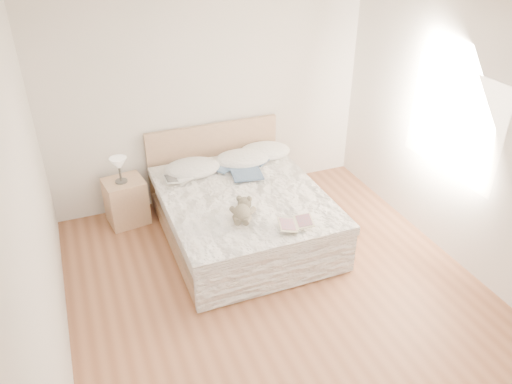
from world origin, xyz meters
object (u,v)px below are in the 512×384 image
table_lamp (119,165)px  photo_book (178,178)px  nightstand (126,201)px  teddy_bear (242,218)px  bed (241,212)px  childrens_book (296,224)px

table_lamp → photo_book: size_ratio=0.93×
nightstand → teddy_bear: (0.97, -1.38, 0.37)m
nightstand → bed: bearing=-33.0°
bed → photo_book: 0.82m
nightstand → table_lamp: size_ratio=1.81×
photo_book → childrens_book: bearing=-58.0°
table_lamp → photo_book: bearing=-25.5°
table_lamp → teddy_bear: size_ratio=0.94×
photo_book → teddy_bear: bearing=-70.9°
bed → childrens_book: bed is taller
photo_book → bed: bearing=-38.3°
teddy_bear → photo_book: bearing=132.3°
nightstand → teddy_bear: 1.73m
bed → photo_book: size_ratio=6.42×
nightstand → table_lamp: table_lamp is taller
nightstand → teddy_bear: size_ratio=1.70×
photo_book → teddy_bear: teddy_bear is taller
table_lamp → childrens_book: 2.20m
nightstand → photo_book: size_ratio=1.68×
table_lamp → teddy_bear: bearing=-54.0°
bed → table_lamp: bed is taller
bed → photo_book: bearing=142.2°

